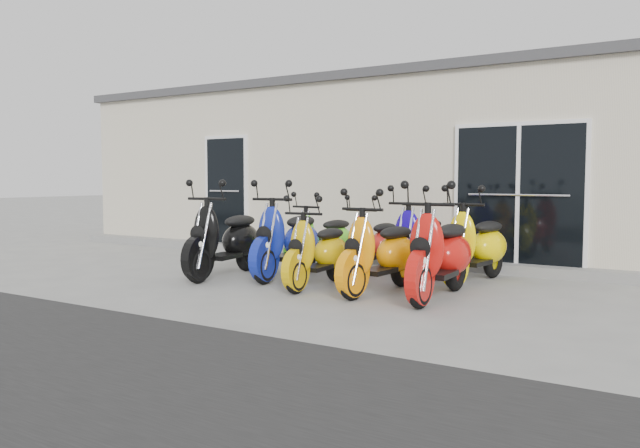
# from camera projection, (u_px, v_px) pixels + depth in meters

# --- Properties ---
(ground) EXTENTS (80.00, 80.00, 0.00)m
(ground) POSITION_uv_depth(u_px,v_px,m) (298.00, 277.00, 9.14)
(ground) COLOR gray
(ground) RESTS_ON ground
(building) EXTENTS (14.00, 6.00, 3.20)m
(building) POSITION_uv_depth(u_px,v_px,m) (432.00, 172.00, 13.43)
(building) COLOR beige
(building) RESTS_ON ground
(roof_cap) EXTENTS (14.20, 6.20, 0.16)m
(roof_cap) POSITION_uv_depth(u_px,v_px,m) (433.00, 93.00, 13.31)
(roof_cap) COLOR #3F3F42
(roof_cap) RESTS_ON building
(front_step) EXTENTS (14.00, 0.40, 0.15)m
(front_step) POSITION_uv_depth(u_px,v_px,m) (363.00, 258.00, 10.85)
(front_step) COLOR gray
(front_step) RESTS_ON ground
(door_left) EXTENTS (1.07, 0.08, 2.22)m
(door_left) POSITION_uv_depth(u_px,v_px,m) (226.00, 188.00, 12.57)
(door_left) COLOR black
(door_left) RESTS_ON front_step
(door_right) EXTENTS (2.02, 0.08, 2.22)m
(door_right) POSITION_uv_depth(u_px,v_px,m) (518.00, 191.00, 9.52)
(door_right) COLOR black
(door_right) RESTS_ON front_step
(scooter_front_black) EXTENTS (0.95, 2.03, 1.44)m
(scooter_front_black) POSITION_uv_depth(u_px,v_px,m) (225.00, 228.00, 9.16)
(scooter_front_black) COLOR black
(scooter_front_black) RESTS_ON ground
(scooter_front_blue) EXTENTS (0.91, 2.01, 1.44)m
(scooter_front_blue) POSITION_uv_depth(u_px,v_px,m) (288.00, 229.00, 9.08)
(scooter_front_blue) COLOR navy
(scooter_front_blue) RESTS_ON ground
(scooter_front_orange_a) EXTENTS (0.71, 1.71, 1.24)m
(scooter_front_orange_a) POSITION_uv_depth(u_px,v_px,m) (318.00, 241.00, 8.29)
(scooter_front_orange_a) COLOR #D4A807
(scooter_front_orange_a) RESTS_ON ground
(scooter_front_orange_b) EXTENTS (0.82, 1.86, 1.34)m
(scooter_front_orange_b) POSITION_uv_depth(u_px,v_px,m) (380.00, 241.00, 7.86)
(scooter_front_orange_b) COLOR orange
(scooter_front_orange_b) RESTS_ON ground
(scooter_front_red) EXTENTS (0.77, 1.96, 1.43)m
(scooter_front_red) POSITION_uv_depth(u_px,v_px,m) (440.00, 240.00, 7.45)
(scooter_front_red) COLOR red
(scooter_front_red) RESTS_ON ground
(scooter_back_green) EXTENTS (0.86, 1.76, 1.25)m
(scooter_back_green) POSITION_uv_depth(u_px,v_px,m) (322.00, 230.00, 10.00)
(scooter_back_green) COLOR #5FEA26
(scooter_back_green) RESTS_ON ground
(scooter_back_red) EXTENTS (0.68, 1.67, 1.22)m
(scooter_back_red) POSITION_uv_depth(u_px,v_px,m) (374.00, 234.00, 9.54)
(scooter_back_red) COLOR red
(scooter_back_red) RESTS_ON ground
(scooter_back_blue) EXTENTS (0.71, 1.86, 1.36)m
(scooter_back_blue) POSITION_uv_depth(u_px,v_px,m) (420.00, 232.00, 9.03)
(scooter_back_blue) COLOR #150290
(scooter_back_blue) RESTS_ON ground
(scooter_back_yellow) EXTENTS (0.89, 1.92, 1.37)m
(scooter_back_yellow) POSITION_uv_depth(u_px,v_px,m) (476.00, 234.00, 8.58)
(scooter_back_yellow) COLOR #FFDB00
(scooter_back_yellow) RESTS_ON ground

